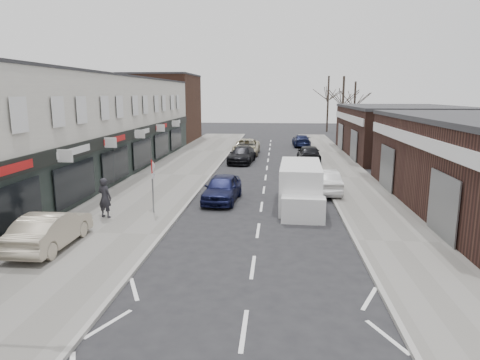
% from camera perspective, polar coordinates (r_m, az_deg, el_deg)
% --- Properties ---
extents(pavement_left, '(5.50, 64.00, 0.12)m').
position_cam_1_polar(pavement_left, '(31.19, -9.06, 0.64)').
color(pavement_left, slate).
rests_on(pavement_left, ground).
extents(pavement_right, '(3.50, 64.00, 0.12)m').
position_cam_1_polar(pavement_right, '(30.69, 14.23, 0.26)').
color(pavement_right, slate).
rests_on(pavement_right, ground).
extents(shop_terrace_left, '(8.00, 41.00, 7.10)m').
position_cam_1_polar(shop_terrace_left, '(30.81, -22.77, 6.32)').
color(shop_terrace_left, silver).
rests_on(shop_terrace_left, ground).
extents(brick_block_far, '(8.00, 10.00, 8.00)m').
position_cam_1_polar(brick_block_far, '(54.64, -10.32, 9.33)').
color(brick_block_far, '#47291E').
rests_on(brick_block_far, ground).
extents(right_unit_far, '(10.00, 16.00, 4.50)m').
position_cam_1_polar(right_unit_far, '(43.50, 20.71, 5.99)').
color(right_unit_far, '#371F19').
rests_on(right_unit_far, ground).
extents(tree_far_a, '(3.60, 3.60, 8.00)m').
position_cam_1_polar(tree_far_a, '(56.63, 13.34, 5.22)').
color(tree_far_a, '#382D26').
rests_on(tree_far_a, ground).
extents(tree_far_b, '(3.60, 3.60, 7.50)m').
position_cam_1_polar(tree_far_b, '(62.92, 14.82, 5.74)').
color(tree_far_b, '#382D26').
rests_on(tree_far_b, ground).
extents(tree_far_c, '(3.60, 3.60, 8.50)m').
position_cam_1_polar(tree_far_c, '(68.41, 11.49, 6.32)').
color(tree_far_c, '#382D26').
rests_on(tree_far_c, ground).
extents(warning_sign, '(0.12, 0.80, 2.70)m').
position_cam_1_polar(warning_sign, '(20.90, -11.55, 1.23)').
color(warning_sign, slate).
rests_on(warning_sign, pavement_left).
extents(white_van, '(2.26, 5.90, 2.27)m').
position_cam_1_polar(white_van, '(22.34, 8.06, -0.95)').
color(white_van, white).
rests_on(white_van, ground).
extents(sedan_on_pavement, '(1.48, 4.21, 1.38)m').
position_cam_1_polar(sedan_on_pavement, '(17.67, -23.91, -6.04)').
color(sedan_on_pavement, '#AEA28B').
rests_on(sedan_on_pavement, pavement_left).
extents(pedestrian, '(0.79, 0.63, 1.89)m').
position_cam_1_polar(pedestrian, '(20.90, -17.59, -2.27)').
color(pedestrian, '#232227').
rests_on(pedestrian, pavement_left).
extents(parked_car_left_a, '(2.03, 4.42, 1.47)m').
position_cam_1_polar(parked_car_left_a, '(23.47, -2.39, -1.09)').
color(parked_car_left_a, '#12163A').
rests_on(parked_car_left_a, ground).
extents(parked_car_left_b, '(2.39, 4.95, 1.39)m').
position_cam_1_polar(parked_car_left_b, '(36.62, 0.27, 3.38)').
color(parked_car_left_b, black).
rests_on(parked_car_left_b, ground).
extents(parked_car_left_c, '(2.53, 5.35, 1.48)m').
position_cam_1_polar(parked_car_left_c, '(41.86, 0.86, 4.45)').
color(parked_car_left_c, '#BAB295').
rests_on(parked_car_left_c, ground).
extents(parked_car_right_a, '(1.91, 4.50, 1.44)m').
position_cam_1_polar(parked_car_right_a, '(25.85, 10.96, -0.16)').
color(parked_car_right_a, silver).
rests_on(parked_car_right_a, ground).
extents(parked_car_right_b, '(1.91, 4.64, 1.57)m').
position_cam_1_polar(parked_car_right_b, '(37.02, 9.17, 3.47)').
color(parked_car_right_b, black).
rests_on(parked_car_right_b, ground).
extents(parked_car_right_c, '(1.97, 4.59, 1.32)m').
position_cam_1_polar(parked_car_right_c, '(48.71, 8.18, 5.23)').
color(parked_car_right_c, '#111738').
rests_on(parked_car_right_c, ground).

